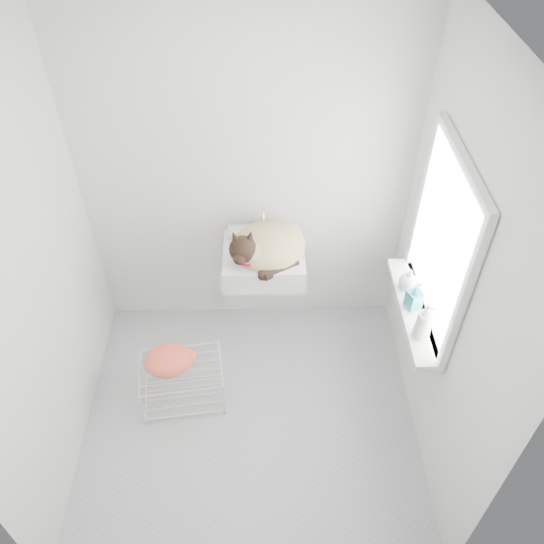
{
  "coord_description": "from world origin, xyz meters",
  "views": [
    {
      "loc": [
        0.1,
        -2.06,
        3.31
      ],
      "look_at": [
        0.16,
        0.5,
        0.88
      ],
      "focal_mm": 36.58,
      "sensor_mm": 36.0,
      "label": 1
    }
  ],
  "objects_px": {
    "bottle_a": "(420,336)",
    "bottle_b": "(412,307)",
    "wire_rack": "(183,382)",
    "bottle_c": "(407,288)",
    "sink": "(264,251)",
    "cat": "(265,248)"
  },
  "relations": [
    {
      "from": "sink",
      "to": "wire_rack",
      "type": "height_order",
      "value": "sink"
    },
    {
      "from": "sink",
      "to": "bottle_a",
      "type": "distance_m",
      "value": 1.17
    },
    {
      "from": "wire_rack",
      "to": "bottle_b",
      "type": "height_order",
      "value": "bottle_b"
    },
    {
      "from": "sink",
      "to": "bottle_a",
      "type": "xyz_separation_m",
      "value": [
        0.89,
        -0.76,
        0.0
      ]
    },
    {
      "from": "bottle_a",
      "to": "bottle_c",
      "type": "relative_size",
      "value": 1.47
    },
    {
      "from": "wire_rack",
      "to": "bottle_a",
      "type": "height_order",
      "value": "bottle_a"
    },
    {
      "from": "bottle_a",
      "to": "sink",
      "type": "bearing_deg",
      "value": 139.46
    },
    {
      "from": "bottle_b",
      "to": "cat",
      "type": "bearing_deg",
      "value": 149.67
    },
    {
      "from": "sink",
      "to": "bottle_a",
      "type": "bearing_deg",
      "value": -40.54
    },
    {
      "from": "sink",
      "to": "wire_rack",
      "type": "relative_size",
      "value": 1.02
    },
    {
      "from": "cat",
      "to": "bottle_c",
      "type": "relative_size",
      "value": 3.9
    },
    {
      "from": "cat",
      "to": "bottle_a",
      "type": "relative_size",
      "value": 2.65
    },
    {
      "from": "cat",
      "to": "bottle_c",
      "type": "distance_m",
      "value": 0.95
    },
    {
      "from": "wire_rack",
      "to": "bottle_c",
      "type": "xyz_separation_m",
      "value": [
        1.46,
        0.19,
        0.7
      ]
    },
    {
      "from": "cat",
      "to": "bottle_b",
      "type": "height_order",
      "value": "cat"
    },
    {
      "from": "bottle_a",
      "to": "bottle_b",
      "type": "relative_size",
      "value": 1.19
    },
    {
      "from": "cat",
      "to": "wire_rack",
      "type": "distance_m",
      "value": 1.08
    },
    {
      "from": "wire_rack",
      "to": "bottle_a",
      "type": "distance_m",
      "value": 1.63
    },
    {
      "from": "sink",
      "to": "bottle_b",
      "type": "distance_m",
      "value": 1.04
    },
    {
      "from": "sink",
      "to": "bottle_c",
      "type": "bearing_deg",
      "value": -22.63
    },
    {
      "from": "cat",
      "to": "bottle_b",
      "type": "bearing_deg",
      "value": -44.23
    },
    {
      "from": "cat",
      "to": "bottle_a",
      "type": "distance_m",
      "value": 1.15
    }
  ]
}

